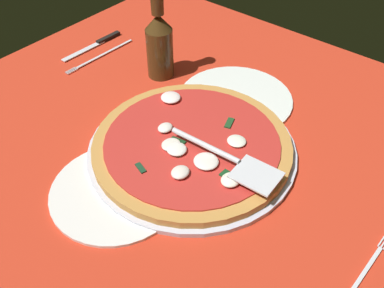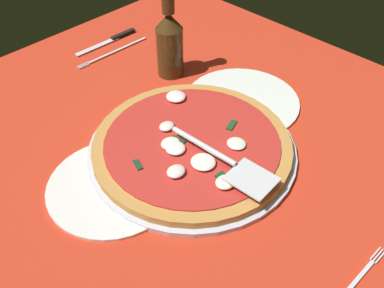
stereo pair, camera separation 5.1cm
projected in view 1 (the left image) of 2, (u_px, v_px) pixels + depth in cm
name	position (u px, v px, depth cm)	size (l,w,h in cm)	color
ground_plane	(177.00, 150.00, 84.29)	(108.24, 108.24, 0.80)	red
pizza_pan	(192.00, 151.00, 82.59)	(39.29, 39.29, 1.37)	silver
dinner_plate_left	(235.00, 99.00, 94.65)	(24.60, 24.60, 1.00)	white
dinner_plate_right	(117.00, 191.00, 75.34)	(23.04, 23.04, 1.00)	white
pizza	(192.00, 145.00, 81.44)	(37.31, 37.31, 2.99)	#C2853E
pizza_server	(230.00, 160.00, 75.04)	(6.84, 22.04, 1.00)	silver
place_setting_near	(99.00, 51.00, 109.75)	(21.79, 11.95, 1.40)	white
beer_bottle	(159.00, 42.00, 96.19)	(6.04, 6.04, 23.32)	#422D13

